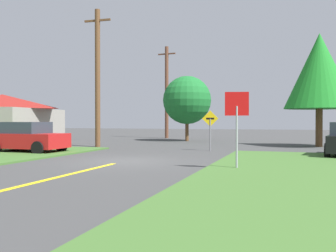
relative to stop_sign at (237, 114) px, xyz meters
name	(u,v)px	position (x,y,z in m)	size (l,w,h in m)	color
ground_plane	(125,161)	(-4.82, 1.36, -1.90)	(120.00, 120.00, 0.00)	#3F3F3F
stop_sign	(237,114)	(0.00, 0.00, 0.00)	(0.80, 0.21, 2.67)	#9EA0A8
parked_car_near_building	(28,137)	(-11.40, 3.59, -1.09)	(3.88, 2.19, 1.62)	red
utility_pole_mid	(98,77)	(-10.08, 8.66, 2.61)	(1.80, 0.33, 8.83)	brown
utility_pole_far	(167,92)	(-9.69, 21.59, 2.61)	(1.80, 0.35, 8.85)	brown
direction_sign	(210,126)	(-2.55, 7.81, -0.50)	(0.90, 0.13, 2.26)	slate
oak_tree_left	(319,71)	(3.49, 13.26, 3.00)	(4.45, 4.45, 7.36)	brown
pine_tree_center	(187,100)	(-6.44, 17.13, 1.49)	(3.98, 3.98, 5.39)	brown
barn	(3,119)	(-18.47, 9.59, -0.08)	(7.25, 8.04, 3.63)	gray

